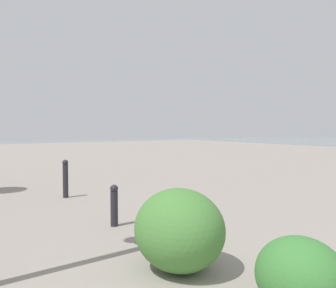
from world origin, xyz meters
TOP-DOWN VIEW (x-y plane):
  - bollard_near at (4.90, -0.95)m, footprint 0.13×0.13m
  - bollard_mid at (7.63, -1.05)m, footprint 0.13×0.13m
  - shrub_low at (1.54, -1.05)m, footprint 0.79×0.71m
  - shrub_round at (2.88, -0.77)m, footprint 1.08×0.97m

SIDE VIEW (x-z plane):
  - shrub_low at x=1.54m, z-range 0.00..0.67m
  - bollard_near at x=4.90m, z-range 0.02..0.69m
  - bollard_mid at x=7.63m, z-range 0.02..0.88m
  - shrub_round at x=2.88m, z-range 0.00..0.92m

